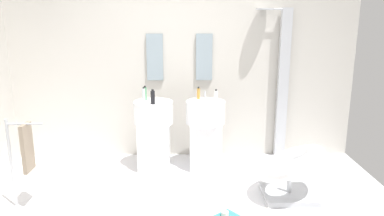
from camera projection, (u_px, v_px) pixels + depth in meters
ground_plane at (178, 212)px, 3.81m from camera, size 4.80×3.60×0.04m
rear_partition at (180, 64)px, 5.10m from camera, size 4.80×0.10×2.60m
pedestal_sink_left at (154, 131)px, 4.79m from camera, size 0.50×0.50×0.99m
pedestal_sink_right at (205, 131)px, 4.80m from camera, size 0.50×0.50×0.99m
vanity_mirror_left at (155, 57)px, 5.00m from camera, size 0.22×0.03×0.62m
vanity_mirror_right at (204, 57)px, 5.01m from camera, size 0.22×0.03×0.62m
shower_column at (282, 81)px, 5.05m from camera, size 0.49×0.24×2.05m
lounge_chair at (290, 167)px, 4.01m from camera, size 1.07×1.07×0.65m
towel_rack at (25, 150)px, 3.75m from camera, size 0.37×0.22×0.95m
coffee_mug at (225, 215)px, 3.62m from camera, size 0.07×0.07×0.08m
soap_bottle_green at (145, 94)px, 4.74m from camera, size 0.04×0.04×0.19m
soap_bottle_amber at (198, 93)px, 4.83m from camera, size 0.04×0.04×0.16m
soap_bottle_clear at (144, 94)px, 4.71m from camera, size 0.04×0.04×0.18m
soap_bottle_white at (216, 95)px, 4.78m from camera, size 0.05×0.05×0.14m
soap_bottle_black at (153, 97)px, 4.54m from camera, size 0.05×0.05×0.18m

